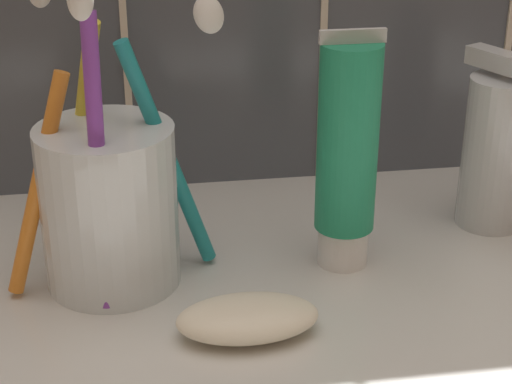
% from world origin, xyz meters
% --- Properties ---
extents(sink_counter, '(0.57, 0.39, 0.02)m').
position_xyz_m(sink_counter, '(0.00, 0.00, 0.01)').
color(sink_counter, silver).
rests_on(sink_counter, ground).
extents(toothbrush_cup, '(0.15, 0.11, 0.19)m').
position_xyz_m(toothbrush_cup, '(-0.14, 0.06, 0.07)').
color(toothbrush_cup, silver).
rests_on(toothbrush_cup, sink_counter).
extents(toothpaste_tube, '(0.04, 0.04, 0.15)m').
position_xyz_m(toothpaste_tube, '(0.00, 0.06, 0.09)').
color(toothpaste_tube, white).
rests_on(toothpaste_tube, sink_counter).
extents(sink_faucet, '(0.06, 0.10, 0.12)m').
position_xyz_m(sink_faucet, '(0.12, 0.09, 0.08)').
color(sink_faucet, silver).
rests_on(sink_faucet, sink_counter).
extents(soap_bar, '(0.08, 0.04, 0.02)m').
position_xyz_m(soap_bar, '(-0.07, -0.01, 0.03)').
color(soap_bar, silver).
rests_on(soap_bar, sink_counter).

